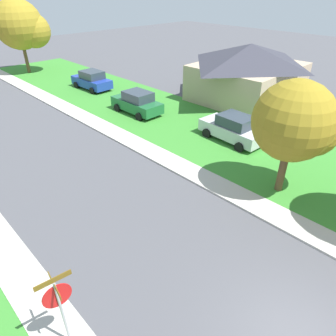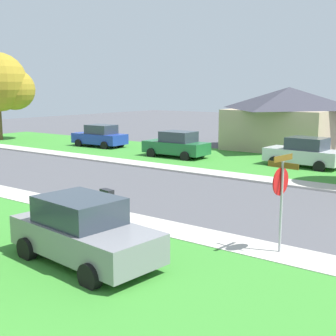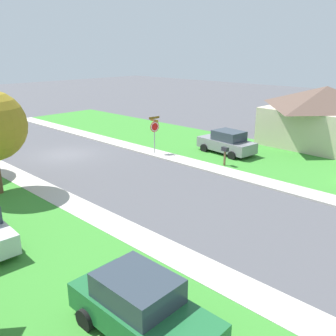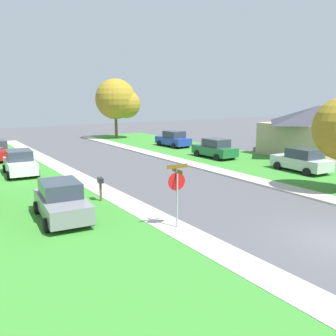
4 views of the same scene
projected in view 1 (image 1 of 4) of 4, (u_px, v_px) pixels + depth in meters
sidewalk_east at (147, 149)px, 18.89m from camera, size 1.40×56.00×0.10m
lawn_east at (198, 128)px, 21.69m from camera, size 8.00×56.00×0.08m
stop_sign_far_corner at (59, 301)px, 7.86m from camera, size 0.91×0.91×2.77m
car_blue_driveway_right at (92, 80)px, 29.10m from camera, size 2.16×4.36×1.76m
car_silver_near_corner at (233, 128)px, 19.56m from camera, size 2.23×4.40×1.76m
car_green_kerbside_mid at (137, 103)px, 23.72m from camera, size 2.07×4.32×1.76m
tree_sidewalk_near at (298, 123)px, 13.45m from camera, size 3.88×3.60×5.49m
tree_across_right at (22, 26)px, 32.31m from camera, size 5.41×5.03×7.54m
house_right_setback at (248, 72)px, 25.91m from camera, size 9.20×8.04×4.60m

